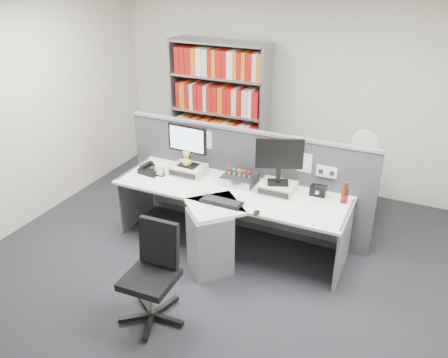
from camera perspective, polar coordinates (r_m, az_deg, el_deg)
The scene contains 21 objects.
ground at distance 4.86m, azimuth -3.30°, elevation -12.92°, with size 5.50×5.50×0.00m, color #2C2D34.
room_shell at distance 3.98m, azimuth -3.96°, elevation 7.52°, with size 5.04×5.54×2.72m.
partition at distance 5.46m, azimuth 2.68°, elevation -0.05°, with size 3.00×0.08×1.27m.
desk at distance 5.03m, azimuth -0.26°, elevation -5.00°, with size 2.60×1.20×0.72m.
monitor_riser_left at distance 5.43m, azimuth -4.43°, elevation 1.16°, with size 0.38×0.31×0.10m.
monitor_riser_right at distance 5.03m, azimuth 6.61°, elevation -1.07°, with size 0.38×0.31×0.10m.
monitor_left at distance 5.30m, azimuth -4.54°, elevation 4.56°, with size 0.49×0.17×0.50m.
monitor_right at distance 4.88m, azimuth 6.83°, elevation 2.66°, with size 0.48×0.23×0.51m.
desktop_pc at distance 5.20m, azimuth 1.95°, elevation 0.01°, with size 0.37×0.33×0.10m.
figurines at distance 5.14m, azimuth 1.89°, elevation 0.94°, with size 0.29×0.05×0.09m.
keyboard at distance 4.79m, azimuth -0.32°, elevation -2.84°, with size 0.45×0.17×0.03m.
mouse at distance 4.60m, azimuth 4.02°, elevation -4.18°, with size 0.06×0.10×0.04m, color black.
desk_phone at distance 5.51m, azimuth -9.06°, elevation 1.16°, with size 0.26×0.24×0.10m.
desk_calendar at distance 5.42m, azimuth -7.93°, elevation 0.98°, with size 0.11×0.08×0.13m.
plush_toy at distance 5.37m, azimuth -4.62°, elevation 2.39°, with size 0.11×0.11×0.19m.
speaker at distance 5.02m, azimuth 11.54°, elevation -1.42°, with size 0.17×0.09×0.11m, color black.
cola_bottle at distance 4.93m, azimuth 14.66°, elevation -1.90°, with size 0.07×0.07×0.24m.
shelving_unit at distance 6.69m, azimuth -0.56°, elevation 8.04°, with size 1.41×0.40×2.00m.
filing_cabinet at distance 5.98m, azimuth 16.06°, elevation -1.87°, with size 0.45×0.61×0.70m.
desk_fan at distance 5.71m, azimuth 16.87°, elevation 4.04°, with size 0.30×0.18×0.50m.
office_chair at distance 4.27m, azimuth -8.69°, elevation -11.08°, with size 0.59×0.62×0.93m.
Camera 1 is at (1.83, -3.30, 3.06)m, focal length 37.07 mm.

